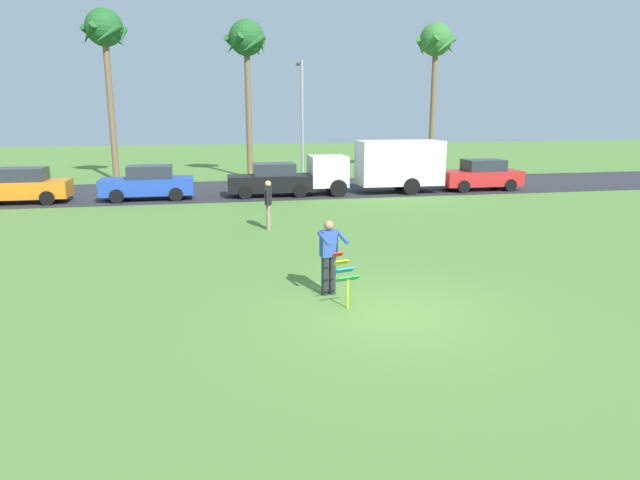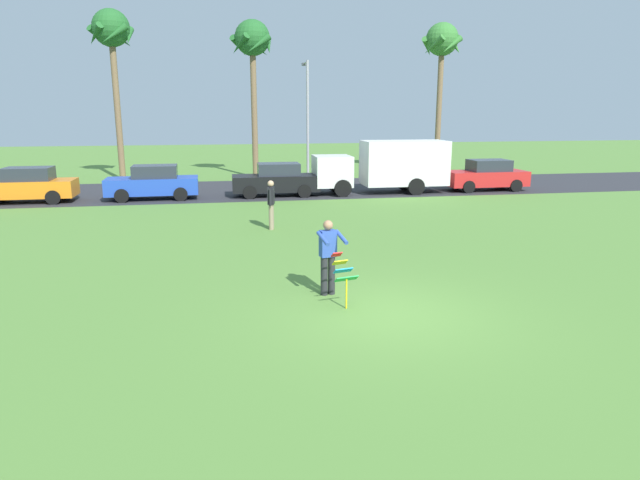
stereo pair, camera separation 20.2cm
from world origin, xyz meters
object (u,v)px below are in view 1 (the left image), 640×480
Objects in this scene: streetlight_pole at (302,112)px; parked_car_blue at (148,183)px; palm_tree_left_near at (105,36)px; person_walker_near at (268,203)px; kite_held at (344,272)px; parked_truck_white_box at (383,165)px; parked_car_black at (272,180)px; palm_tree_centre_far at (436,47)px; palm_tree_right_near at (247,45)px; parked_car_red at (481,175)px; parked_car_orange at (20,186)px; person_kite_flyer at (329,254)px.

parked_car_blue is at bearing -140.10° from streetlight_pole.
palm_tree_left_near reaches higher than person_walker_near.
kite_held is 0.27× the size of parked_car_blue.
parked_truck_white_box reaches higher than person_walker_near.
person_walker_near is (-0.75, 8.24, 0.17)m from kite_held.
parked_car_blue is 0.44× the size of palm_tree_left_near.
parked_car_black is 0.44× the size of palm_tree_centre_far.
palm_tree_right_near is 5.41× the size of person_walker_near.
palm_tree_right_near reaches higher than parked_car_red.
palm_tree_right_near reaches higher than parked_car_orange.
person_walker_near reaches higher than parked_car_blue.
person_kite_flyer is at bearing -111.71° from parked_truck_white_box.
parked_car_orange is 5.53m from parked_car_blue.
palm_tree_centre_far reaches higher than parked_car_black.
streetlight_pole is at bearing 112.81° from parked_truck_white_box.
streetlight_pole is (3.08, 22.35, 3.05)m from person_kite_flyer.
kite_held is 16.06m from parked_car_black.
parked_car_black is at bearing -110.62° from streetlight_pole.
parked_car_red is at bearing -0.00° from parked_car_blue.
parked_car_black is at bearing 88.47° from person_kite_flyer.
parked_car_black is 16.52m from palm_tree_centre_far.
palm_tree_left_near is at bearing 108.86° from kite_held.
parked_truck_white_box is at bearing -67.19° from streetlight_pole.
parked_car_blue is 5.82m from parked_car_black.
palm_tree_left_near is 18.91m from person_walker_near.
parked_car_blue is at bearing -123.78° from palm_tree_right_near.
streetlight_pole is at bearing 69.38° from parked_car_black.
palm_tree_right_near is (-0.06, 23.25, 6.92)m from person_kite_flyer.
person_walker_near is (-0.59, 7.44, -0.02)m from person_kite_flyer.
parked_car_orange and parked_car_blue have the same top height.
parked_car_black is 7.87m from person_walker_near.
parked_car_black is at bearing -0.01° from parked_car_blue.
parked_car_orange is 0.43× the size of palm_tree_left_near.
parked_car_orange is at bearing 180.00° from parked_car_red.
person_kite_flyer is 0.18× the size of palm_tree_right_near.
parked_car_black reaches higher than kite_held.
streetlight_pole is (3.15, -0.90, -3.87)m from palm_tree_right_near.
parked_truck_white_box reaches higher than person_kite_flyer.
palm_tree_right_near is at bearing 164.08° from streetlight_pole.
palm_tree_right_near is (5.35, 8.00, 7.10)m from parked_car_blue.
person_kite_flyer is at bearing -70.89° from palm_tree_left_near.
person_walker_near is (-6.65, -7.81, -0.48)m from parked_truck_white_box.
palm_tree_left_near reaches higher than person_kite_flyer.
palm_tree_right_near is at bearing 127.47° from parked_truck_white_box.
person_walker_near is at bearing -146.95° from parked_car_red.
palm_tree_left_near reaches higher than palm_tree_right_near.
palm_tree_right_near is at bearing 0.19° from palm_tree_left_near.
parked_car_orange is 1.00× the size of parked_car_black.
parked_truck_white_box is 0.72× the size of palm_tree_right_near.
kite_held is 25.09m from palm_tree_right_near.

